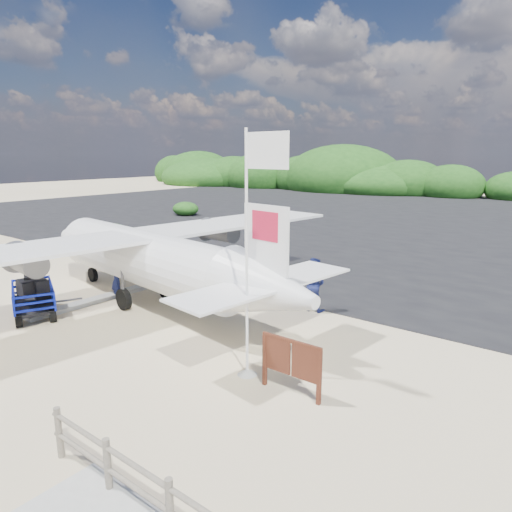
{
  "coord_description": "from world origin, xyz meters",
  "views": [
    {
      "loc": [
        10.4,
        -8.64,
        5.47
      ],
      "look_at": [
        -0.46,
        5.31,
        1.51
      ],
      "focal_mm": 32.0,
      "sensor_mm": 36.0,
      "label": 1
    }
  ],
  "objects": [
    {
      "name": "aircraft_small",
      "position": [
        -7.94,
        33.71,
        0.0
      ],
      "size": [
        9.89,
        9.89,
        2.68
      ],
      "primitive_type": null,
      "rotation": [
        0.0,
        0.0,
        3.58
      ],
      "color": "#B2B2B2",
      "rests_on": "ground"
    },
    {
      "name": "baggage_cart",
      "position": [
        -4.81,
        -1.55,
        0.0
      ],
      "size": [
        2.96,
        2.4,
        1.29
      ],
      "primitive_type": null,
      "rotation": [
        0.0,
        0.0,
        -0.42
      ],
      "color": "#0D1EC5",
      "rests_on": "ground"
    },
    {
      "name": "vegetation_band",
      "position": [
        0.0,
        55.0,
        0.0
      ],
      "size": [
        124.0,
        8.0,
        4.4
      ],
      "primitive_type": null,
      "color": "#B2B2B2",
      "rests_on": "ground"
    },
    {
      "name": "crew_a",
      "position": [
        -4.09,
        1.31,
        0.77
      ],
      "size": [
        0.66,
        0.56,
        1.53
      ],
      "primitive_type": "imported",
      "rotation": [
        0.0,
        0.0,
        2.72
      ],
      "color": "#131948",
      "rests_on": "ground"
    },
    {
      "name": "asphalt_apron",
      "position": [
        0.0,
        30.0,
        0.0
      ],
      "size": [
        90.0,
        50.0,
        0.04
      ],
      "primitive_type": null,
      "color": "#B2B2B2",
      "rests_on": "ground"
    },
    {
      "name": "crew_b",
      "position": [
        2.46,
        4.85,
        0.96
      ],
      "size": [
        1.02,
        0.84,
        1.92
      ],
      "primitive_type": "imported",
      "rotation": [
        0.0,
        0.0,
        3.27
      ],
      "color": "#131948",
      "rests_on": "ground"
    },
    {
      "name": "lagoon",
      "position": [
        -9.0,
        1.5,
        0.0
      ],
      "size": [
        9.0,
        7.0,
        0.4
      ],
      "primitive_type": null,
      "color": "#B2B2B2",
      "rests_on": "ground"
    },
    {
      "name": "flagpole",
      "position": [
        3.69,
        -0.39,
        0.0
      ],
      "size": [
        1.23,
        0.55,
        6.05
      ],
      "primitive_type": null,
      "rotation": [
        0.0,
        0.0,
        -0.04
      ],
      "color": "white",
      "rests_on": "ground"
    },
    {
      "name": "ground",
      "position": [
        0.0,
        0.0,
        0.0
      ],
      "size": [
        160.0,
        160.0,
        0.0
      ],
      "primitive_type": "plane",
      "color": "beige"
    },
    {
      "name": "signboard",
      "position": [
        5.09,
        -0.51,
        0.0
      ],
      "size": [
        1.69,
        0.18,
        1.39
      ],
      "primitive_type": null,
      "rotation": [
        0.0,
        0.0,
        0.01
      ],
      "color": "#542618",
      "rests_on": "ground"
    }
  ]
}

